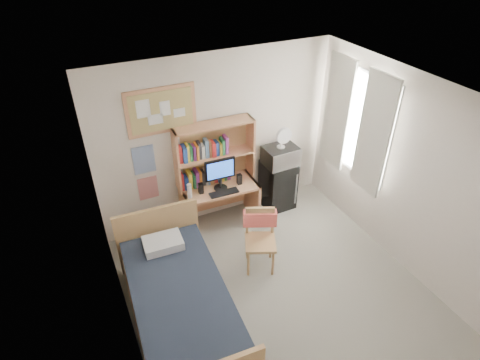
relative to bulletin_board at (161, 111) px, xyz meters
name	(u,v)px	position (x,y,z in m)	size (l,w,h in m)	color
floor	(286,304)	(0.78, -2.08, -1.93)	(3.60, 4.20, 0.02)	gray
ceiling	(304,111)	(0.78, -2.08, 0.68)	(3.60, 4.20, 0.02)	white
wall_back	(217,140)	(0.78, 0.02, -0.62)	(3.60, 0.04, 2.60)	silver
wall_left	(124,279)	(-1.02, -2.08, -0.62)	(0.04, 4.20, 2.60)	silver
wall_right	(418,183)	(2.58, -2.08, -0.62)	(0.04, 4.20, 2.60)	silver
window_unit	(356,123)	(2.53, -0.88, -0.32)	(0.10, 1.40, 1.70)	white
curtain_left	(373,135)	(2.50, -1.28, -0.32)	(0.04, 0.55, 1.70)	silver
curtain_right	(337,113)	(2.50, -0.48, -0.32)	(0.04, 0.55, 1.70)	silver
bulletin_board	(161,111)	(0.00, 0.00, 0.00)	(0.94, 0.03, 0.64)	tan
poster_wave	(144,160)	(-0.32, 0.01, -0.67)	(0.30, 0.01, 0.42)	#254994
poster_japan	(148,188)	(-0.32, 0.01, -1.14)	(0.28, 0.01, 0.36)	red
desk	(220,205)	(0.66, -0.28, -1.57)	(1.12, 0.56, 0.70)	tan
desk_chair	(260,242)	(0.79, -1.37, -1.48)	(0.44, 0.44, 0.88)	tan
mini_fridge	(278,184)	(1.70, -0.24, -1.52)	(0.47, 0.47, 0.81)	black
bed	(181,307)	(-0.47, -1.80, -1.63)	(1.06, 2.11, 0.58)	black
hutch	(215,154)	(0.67, -0.13, -0.74)	(1.17, 0.30, 0.95)	tan
monitor	(220,174)	(0.66, -0.34, -0.98)	(0.45, 0.04, 0.48)	black
keyboard	(224,193)	(0.65, -0.48, -1.21)	(0.43, 0.14, 0.02)	black
speaker_left	(201,188)	(0.36, -0.33, -1.14)	(0.07, 0.07, 0.16)	black
speaker_right	(239,179)	(0.96, -0.36, -1.14)	(0.07, 0.07, 0.16)	black
water_bottle	(190,191)	(0.18, -0.37, -1.11)	(0.06, 0.06, 0.22)	silver
hoodie	(260,218)	(0.87, -1.18, -1.24)	(0.45, 0.14, 0.21)	#FE6B60
microwave	(280,156)	(1.70, -0.26, -0.97)	(0.50, 0.38, 0.29)	silver
desk_fan	(281,138)	(1.70, -0.26, -0.67)	(0.25, 0.25, 0.31)	silver
pillow	(163,243)	(-0.43, -1.05, -1.28)	(0.48, 0.33, 0.11)	silver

